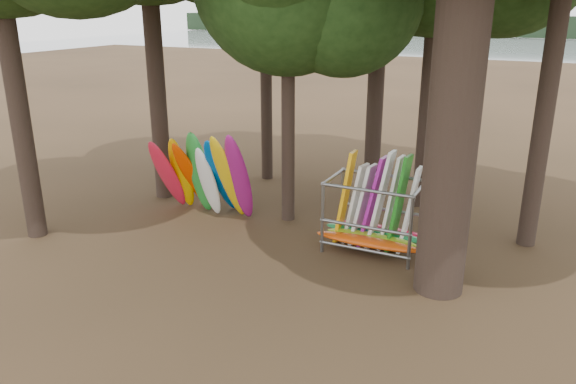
% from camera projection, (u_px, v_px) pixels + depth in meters
% --- Properties ---
extents(ground, '(120.00, 120.00, 0.00)m').
position_uv_depth(ground, '(274.00, 259.00, 15.05)').
color(ground, '#47331E').
rests_on(ground, ground).
extents(lake, '(160.00, 160.00, 0.00)m').
position_uv_depth(lake, '(507.00, 60.00, 66.16)').
color(lake, gray).
rests_on(lake, ground).
extents(far_shore, '(160.00, 4.00, 4.00)m').
position_uv_depth(far_shore, '(535.00, 27.00, 108.11)').
color(far_shore, black).
rests_on(far_shore, ground).
extents(kayak_row, '(3.53, 2.17, 3.11)m').
position_uv_depth(kayak_row, '(206.00, 176.00, 17.63)').
color(kayak_row, red).
rests_on(kayak_row, ground).
extents(storage_rack, '(2.95, 1.50, 2.85)m').
position_uv_depth(storage_rack, '(374.00, 217.00, 15.35)').
color(storage_rack, slate).
rests_on(storage_rack, ground).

